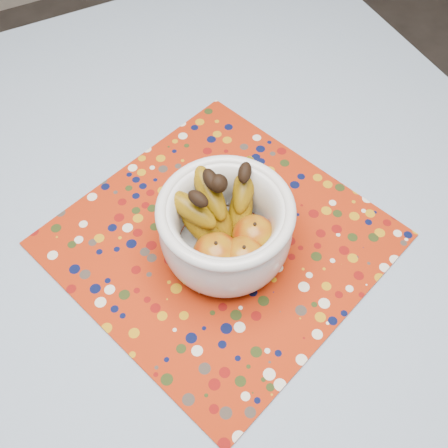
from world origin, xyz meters
TOP-DOWN VIEW (x-y plane):
  - table at (0.00, 0.00)m, footprint 1.20×1.20m
  - tablecloth at (0.00, 0.00)m, footprint 1.32×1.32m
  - placemat at (0.07, -0.04)m, footprint 0.58×0.58m
  - fruit_bowl at (0.07, -0.06)m, footprint 0.22×0.21m

SIDE VIEW (x-z plane):
  - table at x=0.00m, z-range 0.30..1.05m
  - tablecloth at x=0.00m, z-range 0.75..0.76m
  - placemat at x=0.07m, z-range 0.76..0.76m
  - fruit_bowl at x=0.07m, z-range 0.76..0.91m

